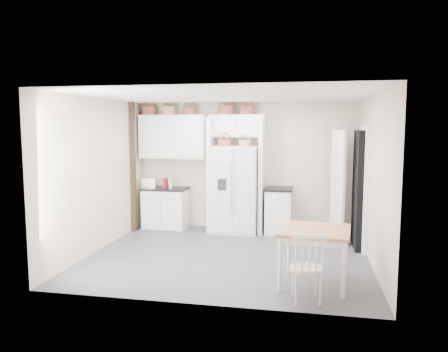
# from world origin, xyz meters

# --- Properties ---
(floor) EXTENTS (4.50, 4.50, 0.00)m
(floor) POSITION_xyz_m (0.00, 0.00, 0.00)
(floor) COLOR #464452
(floor) RESTS_ON ground
(ceiling) EXTENTS (4.50, 4.50, 0.00)m
(ceiling) POSITION_xyz_m (0.00, 0.00, 2.60)
(ceiling) COLOR white
(ceiling) RESTS_ON wall_back
(wall_back) EXTENTS (4.50, 0.00, 4.50)m
(wall_back) POSITION_xyz_m (0.00, 2.00, 1.30)
(wall_back) COLOR #B7AD9F
(wall_back) RESTS_ON floor
(wall_left) EXTENTS (0.00, 4.00, 4.00)m
(wall_left) POSITION_xyz_m (-2.25, 0.00, 1.30)
(wall_left) COLOR #B7AD9F
(wall_left) RESTS_ON floor
(wall_right) EXTENTS (0.00, 4.00, 4.00)m
(wall_right) POSITION_xyz_m (2.25, 0.00, 1.30)
(wall_right) COLOR #B7AD9F
(wall_right) RESTS_ON floor
(refrigerator) EXTENTS (0.90, 0.72, 1.74)m
(refrigerator) POSITION_xyz_m (-0.15, 1.65, 0.87)
(refrigerator) COLOR silver
(refrigerator) RESTS_ON floor
(base_cab_left) EXTENTS (0.88, 0.55, 0.81)m
(base_cab_left) POSITION_xyz_m (-1.65, 1.70, 0.41)
(base_cab_left) COLOR silver
(base_cab_left) RESTS_ON floor
(base_cab_right) EXTENTS (0.49, 0.59, 0.87)m
(base_cab_right) POSITION_xyz_m (0.70, 1.70, 0.44)
(base_cab_right) COLOR silver
(base_cab_right) RESTS_ON floor
(dining_table) EXTENTS (1.00, 1.00, 0.76)m
(dining_table) POSITION_xyz_m (1.37, -1.04, 0.38)
(dining_table) COLOR #A96337
(dining_table) RESTS_ON floor
(windsor_chair) EXTENTS (0.47, 0.44, 0.85)m
(windsor_chair) POSITION_xyz_m (1.28, -1.67, 0.42)
(windsor_chair) COLOR silver
(windsor_chair) RESTS_ON floor
(counter_left) EXTENTS (0.91, 0.59, 0.04)m
(counter_left) POSITION_xyz_m (-1.65, 1.70, 0.83)
(counter_left) COLOR black
(counter_left) RESTS_ON base_cab_left
(counter_right) EXTENTS (0.53, 0.63, 0.04)m
(counter_right) POSITION_xyz_m (0.70, 1.70, 0.89)
(counter_right) COLOR black
(counter_right) RESTS_ON base_cab_right
(toaster) EXTENTS (0.30, 0.19, 0.20)m
(toaster) POSITION_xyz_m (-1.98, 1.66, 0.95)
(toaster) COLOR silver
(toaster) RESTS_ON counter_left
(cookbook_red) EXTENTS (0.07, 0.15, 0.22)m
(cookbook_red) POSITION_xyz_m (-1.61, 1.62, 0.96)
(cookbook_red) COLOR maroon
(cookbook_red) RESTS_ON counter_left
(cookbook_cream) EXTENTS (0.03, 0.14, 0.22)m
(cookbook_cream) POSITION_xyz_m (-1.49, 1.62, 0.96)
(cookbook_cream) COLOR #E9E3C5
(cookbook_cream) RESTS_ON counter_left
(basket_upper_a) EXTENTS (0.30, 0.30, 0.17)m
(basket_upper_a) POSITION_xyz_m (-2.02, 1.83, 2.43)
(basket_upper_a) COLOR maroon
(basket_upper_a) RESTS_ON upper_cabinet
(basket_upper_b) EXTENTS (0.31, 0.31, 0.18)m
(basket_upper_b) POSITION_xyz_m (-1.59, 1.83, 2.44)
(basket_upper_b) COLOR #99552A
(basket_upper_b) RESTS_ON upper_cabinet
(basket_upper_c) EXTENTS (0.27, 0.27, 0.16)m
(basket_upper_c) POSITION_xyz_m (-1.14, 1.83, 2.43)
(basket_upper_c) COLOR maroon
(basket_upper_c) RESTS_ON upper_cabinet
(basket_bridge_a) EXTENTS (0.32, 0.32, 0.18)m
(basket_bridge_a) POSITION_xyz_m (-0.38, 1.83, 2.44)
(basket_bridge_a) COLOR maroon
(basket_bridge_a) RESTS_ON bridge_cabinet
(basket_bridge_b) EXTENTS (0.30, 0.30, 0.17)m
(basket_bridge_b) POSITION_xyz_m (0.04, 1.83, 2.44)
(basket_bridge_b) COLOR maroon
(basket_bridge_b) RESTS_ON bridge_cabinet
(basket_fridge_a) EXTENTS (0.26, 0.26, 0.14)m
(basket_fridge_a) POSITION_xyz_m (-0.37, 1.55, 1.80)
(basket_fridge_a) COLOR maroon
(basket_fridge_a) RESTS_ON refrigerator
(basket_fridge_b) EXTENTS (0.22, 0.22, 0.12)m
(basket_fridge_b) POSITION_xyz_m (0.03, 1.55, 1.80)
(basket_fridge_b) COLOR #99552A
(basket_fridge_b) RESTS_ON refrigerator
(upper_cabinet) EXTENTS (1.40, 0.34, 0.90)m
(upper_cabinet) POSITION_xyz_m (-1.50, 1.83, 1.90)
(upper_cabinet) COLOR silver
(upper_cabinet) RESTS_ON wall_back
(bridge_cabinet) EXTENTS (1.12, 0.34, 0.45)m
(bridge_cabinet) POSITION_xyz_m (-0.15, 1.83, 2.12)
(bridge_cabinet) COLOR silver
(bridge_cabinet) RESTS_ON wall_back
(fridge_panel_left) EXTENTS (0.08, 0.60, 2.30)m
(fridge_panel_left) POSITION_xyz_m (-0.66, 1.70, 1.15)
(fridge_panel_left) COLOR silver
(fridge_panel_left) RESTS_ON floor
(fridge_panel_right) EXTENTS (0.08, 0.60, 2.30)m
(fridge_panel_right) POSITION_xyz_m (0.36, 1.70, 1.15)
(fridge_panel_right) COLOR silver
(fridge_panel_right) RESTS_ON floor
(trim_post) EXTENTS (0.09, 0.09, 2.60)m
(trim_post) POSITION_xyz_m (-2.20, 1.35, 1.30)
(trim_post) COLOR black
(trim_post) RESTS_ON floor
(doorway_void) EXTENTS (0.18, 0.85, 2.05)m
(doorway_void) POSITION_xyz_m (2.16, 1.00, 1.02)
(doorway_void) COLOR black
(doorway_void) RESTS_ON floor
(door_slab) EXTENTS (0.21, 0.79, 2.05)m
(door_slab) POSITION_xyz_m (1.80, 1.33, 1.02)
(door_slab) COLOR white
(door_slab) RESTS_ON floor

